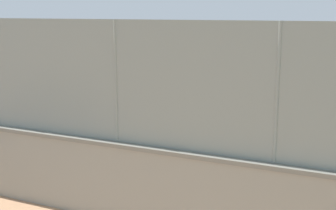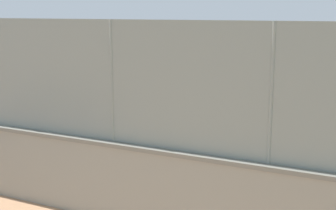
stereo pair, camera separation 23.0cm
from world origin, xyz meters
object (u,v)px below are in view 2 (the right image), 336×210
at_px(player_foreground_swinging, 221,97).
at_px(sports_ball, 181,127).
at_px(courtside_bench, 49,157).
at_px(player_at_service_line, 239,118).
at_px(player_crossing_court, 149,89).

height_order(player_foreground_swinging, sports_ball, player_foreground_swinging).
xyz_separation_m(player_foreground_swinging, sports_ball, (0.95, 1.50, -0.90)).
bearing_deg(player_foreground_swinging, courtside_bench, 73.86).
height_order(player_at_service_line, sports_ball, player_at_service_line).
height_order(sports_ball, courtside_bench, courtside_bench).
distance_m(player_foreground_swinging, courtside_bench, 7.47).
relative_size(player_foreground_swinging, courtside_bench, 1.02).
bearing_deg(courtside_bench, player_crossing_court, -79.50).
distance_m(player_foreground_swinging, player_crossing_court, 3.75).
bearing_deg(courtside_bench, sports_ball, -101.16).
bearing_deg(sports_ball, player_at_service_line, 151.25).
bearing_deg(player_foreground_swinging, sports_ball, 57.50).
relative_size(player_foreground_swinging, sports_ball, 12.10).
xyz_separation_m(sports_ball, courtside_bench, (1.12, 5.66, 0.39)).
relative_size(player_crossing_court, courtside_bench, 0.92).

